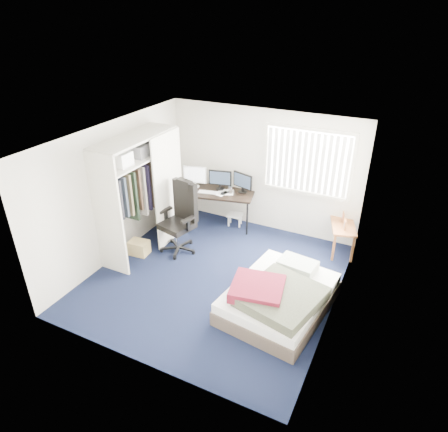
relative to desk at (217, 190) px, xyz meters
name	(u,v)px	position (x,y,z in m)	size (l,w,h in m)	color
ground	(216,277)	(0.87, -1.75, -0.79)	(4.20, 4.20, 0.00)	black
room_shell	(215,199)	(0.87, -1.75, 0.72)	(4.20, 4.20, 4.20)	silver
window_assembly	(307,162)	(1.77, 0.29, 0.81)	(1.72, 0.09, 1.32)	white
closet	(139,184)	(-0.80, -1.49, 0.56)	(0.64, 1.84, 2.22)	beige
desk	(217,190)	(0.00, 0.00, 0.00)	(1.68, 1.06, 1.23)	black
office_chair	(181,224)	(-0.16, -1.20, -0.26)	(0.79, 0.79, 1.39)	black
footstool	(235,217)	(0.38, 0.10, -0.59)	(0.37, 0.32, 0.26)	white
nightstand	(343,227)	(2.62, 0.09, -0.29)	(0.65, 0.92, 0.75)	brown
bed	(279,297)	(2.12, -2.08, -0.53)	(1.58, 1.97, 0.60)	#463A32
pine_box	(139,248)	(-0.78, -1.73, -0.66)	(0.36, 0.27, 0.27)	tan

